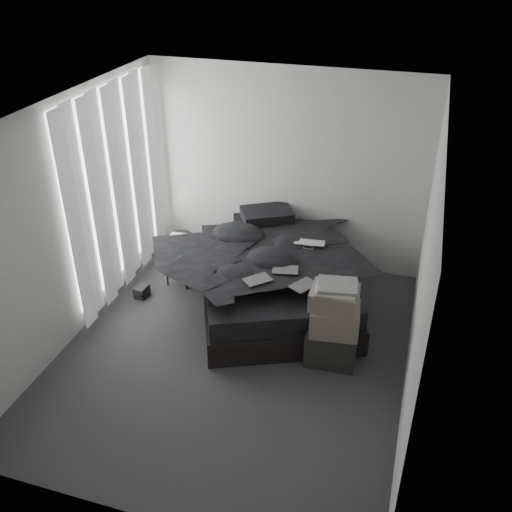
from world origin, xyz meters
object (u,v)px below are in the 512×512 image
(laptop, at_px, (309,239))
(side_stand, at_px, (181,260))
(bed, at_px, (274,292))
(box_lower, at_px, (331,345))

(laptop, bearing_deg, side_stand, 178.48)
(bed, distance_m, box_lower, 1.20)
(bed, xyz_separation_m, box_lower, (0.86, -0.84, 0.04))
(laptop, relative_size, side_stand, 0.55)
(laptop, xyz_separation_m, box_lower, (0.50, -1.06, -0.63))
(side_stand, xyz_separation_m, box_lower, (2.11, -0.94, -0.14))
(side_stand, bearing_deg, laptop, 4.12)
(bed, height_order, box_lower, box_lower)
(laptop, bearing_deg, box_lower, -70.25)
(laptop, height_order, side_stand, laptop)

